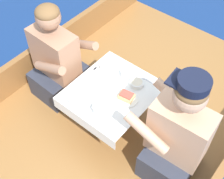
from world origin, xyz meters
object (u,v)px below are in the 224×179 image
(person_port, at_px, (57,62))
(person_starboard, at_px, (177,138))
(sandwich, at_px, (126,96))
(coffee_cup_starboard, at_px, (98,110))
(coffee_cup_port, at_px, (125,74))

(person_port, height_order, person_starboard, person_starboard)
(person_starboard, distance_m, sandwich, 0.48)
(coffee_cup_starboard, bearing_deg, coffee_cup_port, 99.15)
(person_port, distance_m, coffee_cup_starboard, 0.69)
(person_starboard, relative_size, coffee_cup_port, 10.57)
(person_port, relative_size, coffee_cup_port, 9.73)
(person_starboard, height_order, coffee_cup_port, person_starboard)
(person_starboard, bearing_deg, coffee_cup_port, -22.18)
(sandwich, bearing_deg, coffee_cup_starboard, -109.71)
(coffee_cup_starboard, bearing_deg, person_port, 162.25)
(sandwich, distance_m, coffee_cup_starboard, 0.25)
(person_starboard, height_order, sandwich, person_starboard)
(person_starboard, xyz_separation_m, coffee_cup_starboard, (-0.56, -0.19, 0.04))
(person_port, bearing_deg, coffee_cup_starboard, -16.11)
(person_port, xyz_separation_m, sandwich, (0.74, 0.02, 0.08))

